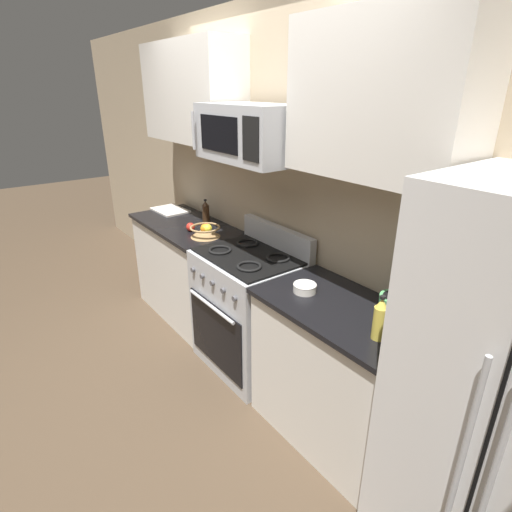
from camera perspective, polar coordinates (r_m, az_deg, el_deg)
name	(u,v)px	position (r m, az deg, el deg)	size (l,w,h in m)	color
ground_plane	(171,397)	(3.11, -11.81, -18.81)	(16.00, 16.00, 0.00)	#473828
wall_back	(289,196)	(3.01, 4.59, 8.37)	(8.00, 0.10, 2.60)	tan
counter_left	(188,269)	(3.86, -9.52, -1.85)	(1.17, 0.59, 0.91)	silver
range_oven	(249,310)	(3.11, -0.99, -7.54)	(0.76, 0.63, 1.09)	#B2B5BA
counter_right	(335,372)	(2.58, 10.95, -15.65)	(0.98, 0.59, 0.91)	silver
microwave	(251,133)	(2.72, -0.73, 16.85)	(0.76, 0.44, 0.35)	#B2B5BA
upper_cabinets_left	(191,93)	(3.60, -9.03, 21.63)	(1.16, 0.34, 0.76)	silver
upper_cabinets_right	(381,97)	(2.15, 17.08, 20.45)	(0.97, 0.34, 0.76)	silver
utensil_crock	(396,305)	(2.27, 19.04, -6.49)	(0.18, 0.18, 0.34)	#59AD66
fruit_basket	(205,231)	(3.32, -7.09, 3.53)	(0.25, 0.25, 0.11)	#9E7A4C
apple_loose	(190,227)	(3.47, -9.15, 4.03)	(0.07, 0.07, 0.07)	red
cutting_board	(170,210)	(4.10, -11.93, 6.29)	(0.37, 0.26, 0.02)	silver
bottle_oil	(380,319)	(2.04, 16.94, -8.46)	(0.07, 0.07, 0.23)	gold
bottle_soy	(206,212)	(3.68, -7.05, 6.17)	(0.07, 0.07, 0.21)	#382314
prep_bowl	(305,288)	(2.43, 6.84, -4.41)	(0.14, 0.14, 0.05)	white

